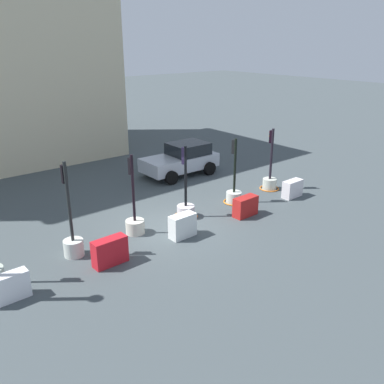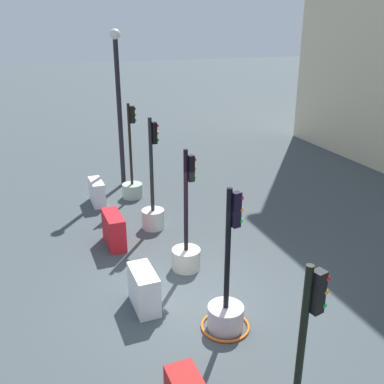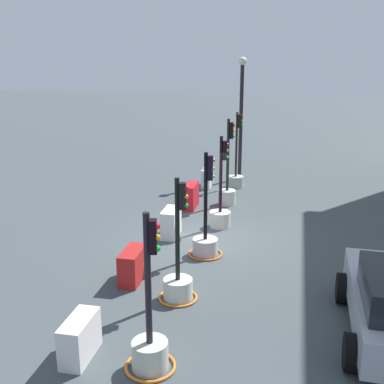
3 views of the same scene
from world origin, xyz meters
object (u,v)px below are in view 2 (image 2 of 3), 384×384
construction_barrier_0 (97,192)px  construction_barrier_2 (144,289)px  traffic_light_3 (226,309)px  traffic_light_1 (153,209)px  street_lamp_post (119,97)px  construction_barrier_1 (114,230)px  traffic_light_0 (132,183)px  traffic_light_2 (186,250)px

construction_barrier_0 → construction_barrier_2: 6.09m
traffic_light_3 → construction_barrier_0: traffic_light_3 is taller
traffic_light_1 → street_lamp_post: 4.80m
construction_barrier_1 → street_lamp_post: (-4.67, 1.23, 2.78)m
traffic_light_0 → traffic_light_1: (2.57, 0.02, 0.06)m
construction_barrier_2 → construction_barrier_1: bearing=-178.8°
traffic_light_2 → street_lamp_post: (-6.48, -0.19, 2.72)m
construction_barrier_2 → street_lamp_post: (-7.66, 1.17, 2.79)m
construction_barrier_0 → street_lamp_post: (-1.57, 1.21, 2.83)m
traffic_light_0 → construction_barrier_0: size_ratio=2.99×
traffic_light_0 → traffic_light_2: (5.05, 0.17, -0.02)m
traffic_light_0 → traffic_light_3: bearing=1.1°
construction_barrier_0 → traffic_light_3: bearing=10.6°
construction_barrier_0 → street_lamp_post: 3.45m
construction_barrier_0 → traffic_light_1: bearing=27.2°
traffic_light_3 → street_lamp_post: street_lamp_post is taller
traffic_light_1 → construction_barrier_2: (3.66, -1.22, -0.15)m
traffic_light_2 → traffic_light_3: traffic_light_2 is taller
traffic_light_2 → construction_barrier_2: 1.80m
traffic_light_1 → construction_barrier_0: (-2.43, -1.25, -0.19)m
construction_barrier_2 → street_lamp_post: 8.24m
construction_barrier_0 → street_lamp_post: street_lamp_post is taller
traffic_light_2 → construction_barrier_2: size_ratio=3.00×
construction_barrier_0 → construction_barrier_2: construction_barrier_2 is taller
construction_barrier_0 → traffic_light_2: bearing=15.9°
street_lamp_post → construction_barrier_2: bearing=-8.7°
traffic_light_3 → construction_barrier_0: 7.43m
traffic_light_1 → traffic_light_2: bearing=3.4°
construction_barrier_2 → construction_barrier_0: bearing=-179.7°
traffic_light_3 → construction_barrier_1: size_ratio=2.59×
traffic_light_1 → construction_barrier_1: size_ratio=2.86×
traffic_light_1 → traffic_light_2: 2.49m
traffic_light_0 → construction_barrier_0: (0.14, -1.23, -0.13)m
traffic_light_3 → street_lamp_post: (-8.87, -0.17, 2.79)m
traffic_light_3 → construction_barrier_0: bearing=-169.4°
traffic_light_3 → construction_barrier_2: bearing=-132.1°
traffic_light_2 → construction_barrier_1: bearing=-141.9°
traffic_light_0 → traffic_light_2: bearing=1.9°
construction_barrier_1 → street_lamp_post: size_ratio=0.21×
traffic_light_1 → construction_barrier_0: traffic_light_1 is taller
street_lamp_post → traffic_light_1: bearing=0.6°
traffic_light_0 → construction_barrier_0: 1.24m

